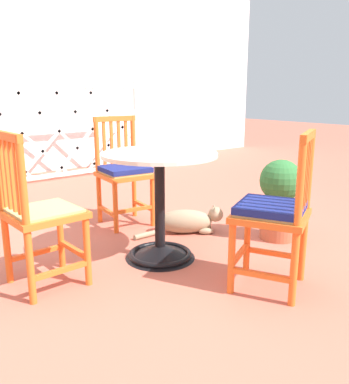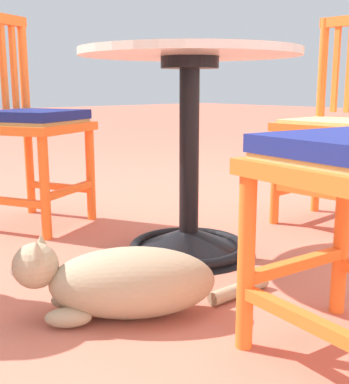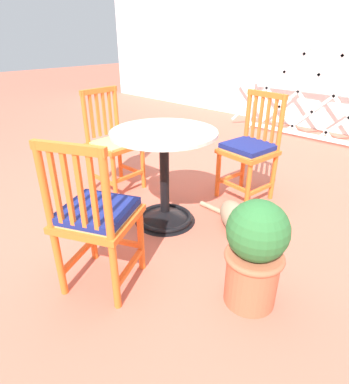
# 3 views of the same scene
# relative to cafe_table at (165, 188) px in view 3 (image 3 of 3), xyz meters

# --- Properties ---
(ground_plane) EXTENTS (24.00, 24.00, 0.00)m
(ground_plane) POSITION_rel_cafe_table_xyz_m (-0.11, -0.24, -0.28)
(ground_plane) COLOR #BC604C
(building_wall_backdrop) EXTENTS (10.00, 0.20, 2.80)m
(building_wall_backdrop) POSITION_rel_cafe_table_xyz_m (-0.11, 3.61, 1.12)
(building_wall_backdrop) COLOR white
(building_wall_backdrop) RESTS_ON ground_plane
(cafe_table) EXTENTS (0.76, 0.76, 0.73)m
(cafe_table) POSITION_rel_cafe_table_xyz_m (0.00, 0.00, 0.00)
(cafe_table) COLOR black
(cafe_table) RESTS_ON ground_plane
(orange_chair_at_corner) EXTENTS (0.41, 0.41, 0.91)m
(orange_chair_at_corner) POSITION_rel_cafe_table_xyz_m (-0.78, 0.11, 0.15)
(orange_chair_at_corner) COLOR orange
(orange_chair_at_corner) RESTS_ON ground_plane
(orange_chair_tucked_in) EXTENTS (0.53, 0.53, 0.91)m
(orange_chair_tucked_in) POSITION_rel_cafe_table_xyz_m (0.24, -0.75, 0.16)
(orange_chair_tucked_in) COLOR orange
(orange_chair_tucked_in) RESTS_ON ground_plane
(orange_chair_facing_out) EXTENTS (0.45, 0.45, 0.91)m
(orange_chair_facing_out) POSITION_rel_cafe_table_xyz_m (0.23, 0.80, 0.16)
(orange_chair_facing_out) COLOR orange
(orange_chair_facing_out) RESTS_ON ground_plane
(tabby_cat) EXTENTS (0.69, 0.42, 0.23)m
(tabby_cat) POSITION_rel_cafe_table_xyz_m (0.50, 0.26, -0.19)
(tabby_cat) COLOR #9E896B
(tabby_cat) RESTS_ON ground_plane
(terracotta_planter) EXTENTS (0.32, 0.32, 0.62)m
(terracotta_planter) POSITION_rel_cafe_table_xyz_m (0.94, -0.28, 0.04)
(terracotta_planter) COLOR #B25B3D
(terracotta_planter) RESTS_ON ground_plane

